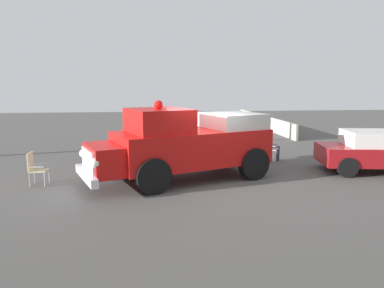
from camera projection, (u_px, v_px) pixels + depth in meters
The scene contains 8 objects.
ground_plane at pixel (207, 181), 11.80m from camera, with size 60.00×60.00×0.00m, color #514F4C.
vintage_fire_truck at pixel (186, 143), 11.75m from camera, with size 4.18×6.33×2.59m.
classic_hot_rod at pixel (383, 151), 12.86m from camera, with size 2.52×4.60×1.46m.
lawn_chair_near_truck at pixel (268, 146), 14.88m from camera, with size 0.65×0.65×1.02m.
lawn_chair_by_car at pixel (35, 166), 11.18m from camera, with size 0.53×0.52×1.02m.
lawn_chair_spare at pixel (162, 145), 15.17m from camera, with size 0.66×0.66×1.02m.
spectator_seated at pixel (272, 143), 14.83m from camera, with size 0.56×0.64×1.29m.
background_fence at pixel (263, 121), 25.92m from camera, with size 12.35×0.12×0.90m.
Camera 1 is at (-11.32, 1.77, 3.08)m, focal length 34.24 mm.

